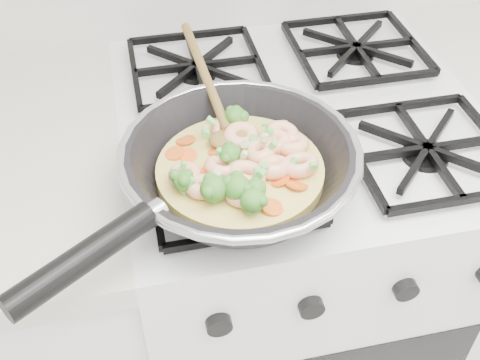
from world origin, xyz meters
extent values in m
cube|color=white|center=(0.00, 1.70, 0.45)|extent=(0.60, 0.60, 0.90)
cube|color=black|center=(0.00, 1.70, 0.91)|extent=(0.56, 0.56, 0.02)
torus|color=#B9B9C1|center=(-0.14, 1.53, 0.98)|extent=(0.33, 0.33, 0.01)
cylinder|color=black|center=(-0.35, 1.39, 0.98)|extent=(0.17, 0.13, 0.03)
cylinder|color=#DFCC61|center=(-0.14, 1.53, 0.95)|extent=(0.23, 0.23, 0.02)
ellipsoid|color=olive|center=(-0.15, 1.58, 0.97)|extent=(0.05, 0.06, 0.02)
cylinder|color=olive|center=(-0.16, 1.71, 0.99)|extent=(0.04, 0.24, 0.05)
torus|color=#FFC296|center=(-0.15, 1.47, 0.97)|extent=(0.06, 0.06, 0.02)
torus|color=#FFC296|center=(-0.10, 1.51, 0.97)|extent=(0.06, 0.06, 0.03)
torus|color=#FFC296|center=(-0.13, 1.58, 0.97)|extent=(0.08, 0.08, 0.03)
torus|color=#FFC296|center=(-0.07, 1.51, 0.97)|extent=(0.06, 0.07, 0.03)
torus|color=#FFC296|center=(-0.09, 1.56, 0.97)|extent=(0.07, 0.07, 0.03)
torus|color=#FFC296|center=(-0.17, 1.52, 0.97)|extent=(0.07, 0.07, 0.03)
torus|color=#FFC296|center=(-0.14, 1.50, 0.97)|extent=(0.08, 0.08, 0.03)
torus|color=#FFC296|center=(-0.22, 1.52, 0.97)|extent=(0.07, 0.07, 0.02)
torus|color=#FFC296|center=(-0.15, 1.60, 0.97)|extent=(0.06, 0.06, 0.03)
torus|color=#FFC296|center=(-0.11, 1.54, 0.97)|extent=(0.07, 0.07, 0.03)
torus|color=#FFC296|center=(-0.06, 1.55, 0.97)|extent=(0.05, 0.06, 0.03)
torus|color=#FFC296|center=(-0.20, 1.49, 0.97)|extent=(0.06, 0.06, 0.02)
torus|color=#FFC296|center=(-0.07, 1.57, 0.97)|extent=(0.06, 0.07, 0.03)
ellipsoid|color=#46882C|center=(-0.19, 1.47, 0.98)|extent=(0.05, 0.05, 0.03)
ellipsoid|color=#46882C|center=(-0.13, 1.61, 0.98)|extent=(0.04, 0.04, 0.03)
ellipsoid|color=#46882C|center=(-0.16, 1.47, 0.98)|extent=(0.05, 0.05, 0.03)
ellipsoid|color=#46882C|center=(-0.14, 1.46, 0.98)|extent=(0.04, 0.04, 0.03)
ellipsoid|color=#46882C|center=(-0.22, 1.50, 0.98)|extent=(0.04, 0.04, 0.03)
ellipsoid|color=#46882C|center=(-0.14, 1.44, 0.98)|extent=(0.04, 0.04, 0.03)
ellipsoid|color=#46882C|center=(-0.15, 1.54, 0.98)|extent=(0.04, 0.04, 0.03)
cylinder|color=orange|center=(-0.18, 1.52, 0.96)|extent=(0.04, 0.04, 0.01)
cylinder|color=orange|center=(-0.21, 1.57, 0.96)|extent=(0.03, 0.03, 0.00)
cylinder|color=orange|center=(-0.10, 1.49, 0.96)|extent=(0.03, 0.03, 0.01)
cylinder|color=orange|center=(-0.20, 1.60, 0.96)|extent=(0.03, 0.03, 0.01)
cylinder|color=orange|center=(-0.14, 1.60, 0.96)|extent=(0.04, 0.04, 0.01)
cylinder|color=orange|center=(-0.22, 1.57, 0.96)|extent=(0.03, 0.03, 0.00)
cylinder|color=orange|center=(-0.12, 1.52, 0.96)|extent=(0.04, 0.04, 0.01)
cylinder|color=orange|center=(-0.08, 1.48, 0.96)|extent=(0.04, 0.04, 0.01)
cylinder|color=orange|center=(-0.17, 1.57, 0.96)|extent=(0.04, 0.04, 0.00)
cylinder|color=orange|center=(-0.08, 1.52, 0.96)|extent=(0.04, 0.04, 0.00)
cylinder|color=orange|center=(-0.12, 1.44, 0.96)|extent=(0.04, 0.04, 0.01)
cylinder|color=#64CA51|center=(-0.22, 1.52, 0.98)|extent=(0.01, 0.01, 0.01)
cylinder|color=#64CA51|center=(-0.06, 1.48, 0.98)|extent=(0.01, 0.01, 0.01)
cylinder|color=#64CA51|center=(-0.12, 1.48, 0.98)|extent=(0.01, 0.01, 0.01)
cylinder|color=#64CA51|center=(-0.06, 1.59, 0.97)|extent=(0.01, 0.01, 0.01)
cylinder|color=#C0DD9C|center=(-0.18, 1.60, 0.98)|extent=(0.01, 0.01, 0.01)
cylinder|color=#64CA51|center=(-0.11, 1.50, 0.98)|extent=(0.01, 0.01, 0.01)
cylinder|color=#C0DD9C|center=(-0.10, 1.55, 0.98)|extent=(0.01, 0.01, 0.01)
cylinder|color=#C0DD9C|center=(-0.16, 1.54, 0.98)|extent=(0.01, 0.01, 0.01)
cylinder|color=#64CA51|center=(-0.17, 1.60, 0.98)|extent=(0.01, 0.01, 0.01)
cylinder|color=#64CA51|center=(-0.12, 1.51, 0.97)|extent=(0.01, 0.01, 0.01)
cylinder|color=#C0DD9C|center=(-0.14, 1.52, 0.98)|extent=(0.01, 0.01, 0.01)
cylinder|color=#64CA51|center=(-0.07, 1.51, 0.97)|extent=(0.01, 0.01, 0.01)
cylinder|color=#64CA51|center=(-0.13, 1.49, 0.98)|extent=(0.01, 0.01, 0.01)
cylinder|color=#64CA51|center=(-0.11, 1.56, 0.97)|extent=(0.01, 0.01, 0.01)
cylinder|color=#64CA51|center=(-0.09, 1.58, 0.98)|extent=(0.01, 0.01, 0.01)
cylinder|color=#64CA51|center=(-0.09, 1.56, 0.98)|extent=(0.01, 0.01, 0.01)
cylinder|color=#64CA51|center=(-0.17, 1.54, 0.98)|extent=(0.01, 0.01, 0.01)
cylinder|color=#64CA51|center=(-0.21, 1.49, 0.98)|extent=(0.01, 0.01, 0.01)
cylinder|color=#64CA51|center=(-0.18, 1.57, 0.98)|extent=(0.01, 0.01, 0.01)
cylinder|color=#64CA51|center=(-0.09, 1.53, 0.98)|extent=(0.01, 0.01, 0.01)
cylinder|color=#64CA51|center=(-0.19, 1.48, 0.98)|extent=(0.01, 0.01, 0.01)
cylinder|color=#C0DD9C|center=(-0.18, 1.49, 0.98)|extent=(0.01, 0.01, 0.01)
cylinder|color=#C0DD9C|center=(-0.13, 1.55, 0.98)|extent=(0.01, 0.01, 0.01)
camera|label=1|loc=(-0.27, 0.95, 1.49)|focal=44.20mm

